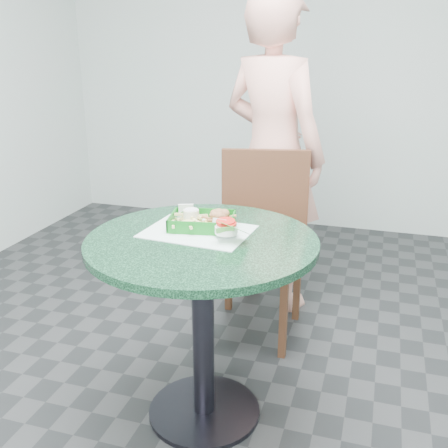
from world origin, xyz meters
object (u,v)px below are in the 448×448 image
(dining_chair, at_px, (259,230))
(cafe_table, at_px, (203,285))
(crab_sandwich, at_px, (218,223))
(sauce_ramekin, at_px, (193,218))
(diner_person, at_px, (274,131))
(food_basket, at_px, (202,229))

(dining_chair, bearing_deg, cafe_table, -104.33)
(crab_sandwich, relative_size, sauce_ramekin, 1.76)
(cafe_table, bearing_deg, diner_person, 88.67)
(crab_sandwich, bearing_deg, food_basket, 170.96)
(diner_person, relative_size, sauce_ramekin, 32.67)
(dining_chair, bearing_deg, food_basket, -107.66)
(diner_person, bearing_deg, sauce_ramekin, 108.13)
(food_basket, height_order, sauce_ramekin, sauce_ramekin)
(cafe_table, distance_m, crab_sandwich, 0.24)
(food_basket, distance_m, crab_sandwich, 0.07)
(dining_chair, relative_size, crab_sandwich, 8.70)
(cafe_table, relative_size, dining_chair, 0.92)
(cafe_table, relative_size, crab_sandwich, 7.98)
(crab_sandwich, bearing_deg, sauce_ramekin, 164.60)
(dining_chair, distance_m, sauce_ramekin, 0.72)
(crab_sandwich, height_order, sauce_ramekin, crab_sandwich)
(cafe_table, xyz_separation_m, dining_chair, (0.03, 0.78, -0.05))
(dining_chair, bearing_deg, crab_sandwich, -102.07)
(diner_person, distance_m, food_basket, 1.02)
(dining_chair, height_order, diner_person, diner_person)
(cafe_table, xyz_separation_m, diner_person, (0.03, 1.10, 0.41))
(dining_chair, xyz_separation_m, food_basket, (-0.07, -0.68, 0.23))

